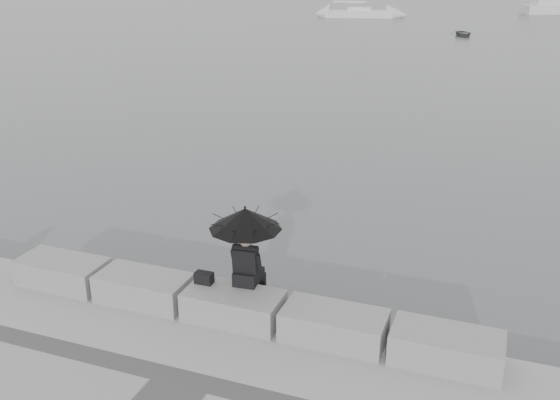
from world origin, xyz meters
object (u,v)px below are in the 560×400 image
at_px(sailboat_left, 359,13).
at_px(dinghy, 463,34).
at_px(motor_cruiser, 555,6).
at_px(seated_person, 245,228).

xyz_separation_m(sailboat_left, dinghy, (13.36, -16.46, -0.29)).
relative_size(sailboat_left, motor_cruiser, 1.54).
distance_m(seated_person, dinghy, 49.74).
distance_m(sailboat_left, motor_cruiser, 25.91).
bearing_deg(motor_cruiser, seated_person, -120.47).
height_order(seated_person, motor_cruiser, motor_cruiser).
bearing_deg(sailboat_left, dinghy, -62.13).
xyz_separation_m(seated_person, dinghy, (-0.95, 49.70, -1.78)).
relative_size(seated_person, motor_cruiser, 0.17).
height_order(sailboat_left, dinghy, sailboat_left).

